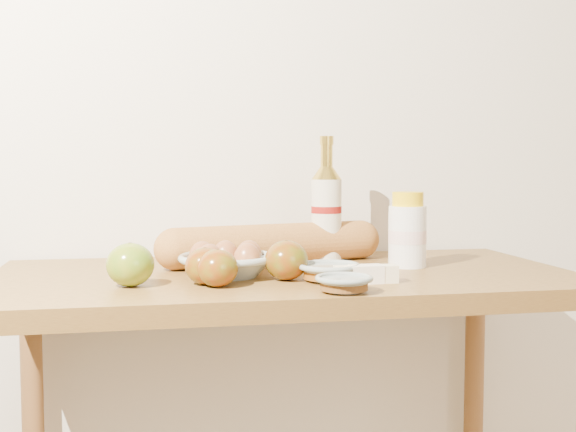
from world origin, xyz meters
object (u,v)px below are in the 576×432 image
object	(u,v)px
table	(285,330)
egg_bowl	(227,262)
baguette	(273,244)
cream_bottle	(407,232)
bourbon_bottle	(326,210)

from	to	relation	value
table	egg_bowl	size ratio (longest dim) A/B	6.04
table	baguette	distance (m)	0.21
cream_bottle	egg_bowl	bearing A→B (deg)	169.81
table	cream_bottle	distance (m)	0.34
table	bourbon_bottle	size ratio (longest dim) A/B	4.15
table	baguette	bearing A→B (deg)	92.02
table	bourbon_bottle	bearing A→B (deg)	50.26
table	egg_bowl	bearing A→B (deg)	-165.23
table	cream_bottle	world-z (taller)	cream_bottle
bourbon_bottle	cream_bottle	world-z (taller)	bourbon_bottle
egg_bowl	baguette	distance (m)	0.20
bourbon_bottle	egg_bowl	distance (m)	0.32
bourbon_bottle	cream_bottle	distance (m)	0.20
table	cream_bottle	bearing A→B (deg)	5.14
bourbon_bottle	egg_bowl	bearing A→B (deg)	-136.70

